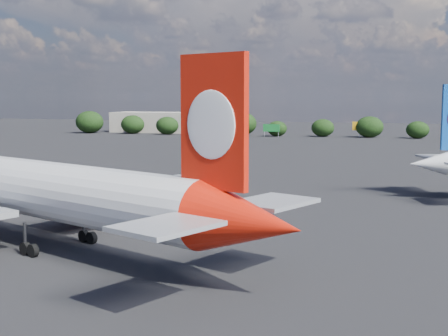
% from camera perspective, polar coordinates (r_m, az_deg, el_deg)
% --- Properties ---
extents(ground, '(500.00, 500.00, 0.00)m').
position_cam_1_polar(ground, '(104.90, -0.47, -1.20)').
color(ground, black).
rests_on(ground, ground).
extents(qantas_airliner, '(50.58, 48.69, 17.18)m').
position_cam_1_polar(qantas_airliner, '(60.13, -15.43, -2.19)').
color(qantas_airliner, silver).
rests_on(qantas_airliner, ground).
extents(terminal_building, '(42.00, 16.00, 8.00)m').
position_cam_1_polar(terminal_building, '(250.65, -5.34, 4.19)').
color(terminal_building, gray).
rests_on(terminal_building, ground).
extents(highway_sign, '(6.00, 0.30, 4.50)m').
position_cam_1_polar(highway_sign, '(220.91, 4.36, 3.66)').
color(highway_sign, '#166E2A').
rests_on(highway_sign, ground).
extents(billboard_yellow, '(5.00, 0.30, 5.50)m').
position_cam_1_polar(billboard_yellow, '(222.04, 12.30, 3.74)').
color(billboard_yellow, '#EDA715').
rests_on(billboard_yellow, ground).
extents(horizon_treeline, '(205.89, 13.94, 8.79)m').
position_cam_1_polar(horizon_treeline, '(220.58, 10.93, 3.73)').
color(horizon_treeline, black).
rests_on(horizon_treeline, ground).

